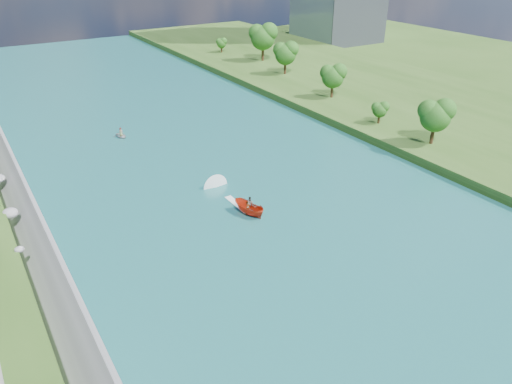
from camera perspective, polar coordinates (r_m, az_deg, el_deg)
ground at (r=55.46m, az=6.21°, el=-6.68°), size 260.00×260.00×0.00m
river_water at (r=70.03m, az=-3.72°, el=1.12°), size 55.00×240.00×0.10m
berm_east at (r=100.97m, az=22.07°, el=7.90°), size 44.00×240.00×1.50m
riprap_bank at (r=62.01m, az=-24.82°, el=-3.40°), size 4.22×236.00×4.35m
trees_east at (r=97.86m, az=14.33°, el=11.88°), size 14.87×133.78×11.18m
motorboat at (r=62.40m, az=-1.40°, el=-1.44°), size 3.60×19.20×2.03m
raft at (r=88.86m, az=-15.15°, el=6.30°), size 2.41×3.12×1.69m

